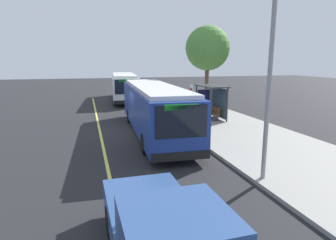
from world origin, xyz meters
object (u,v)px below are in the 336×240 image
(route_sign_post, at_px, (191,100))
(transit_bus_second, at_px, (124,86))
(waiting_bench, at_px, (213,113))
(pickup_truck, at_px, (165,240))
(pedestrian_commuter, at_px, (182,102))
(transit_bus_main, at_px, (154,107))

(route_sign_post, bearing_deg, transit_bus_second, -172.14)
(waiting_bench, distance_m, route_sign_post, 3.79)
(transit_bus_second, xyz_separation_m, pickup_truck, (27.63, -2.73, -0.76))
(pickup_truck, height_order, route_sign_post, route_sign_post)
(waiting_bench, xyz_separation_m, pedestrian_commuter, (-2.54, -1.49, 0.48))
(transit_bus_main, height_order, pickup_truck, transit_bus_main)
(transit_bus_main, height_order, transit_bus_second, same)
(transit_bus_main, distance_m, transit_bus_second, 15.78)
(transit_bus_main, height_order, pedestrian_commuter, transit_bus_main)
(transit_bus_second, distance_m, pickup_truck, 27.77)
(transit_bus_second, xyz_separation_m, pedestrian_commuter, (10.78, 3.27, -0.50))
(transit_bus_second, relative_size, pedestrian_commuter, 6.62)
(route_sign_post, height_order, pedestrian_commuter, route_sign_post)
(waiting_bench, height_order, pedestrian_commuter, pedestrian_commuter)
(transit_bus_main, distance_m, route_sign_post, 2.41)
(transit_bus_main, distance_m, pickup_truck, 12.14)
(transit_bus_second, bearing_deg, pickup_truck, -5.64)
(pickup_truck, bearing_deg, route_sign_post, 157.57)
(transit_bus_main, height_order, route_sign_post, same)
(transit_bus_second, relative_size, waiting_bench, 7.00)
(route_sign_post, relative_size, pedestrian_commuter, 1.66)
(waiting_bench, distance_m, pedestrian_commuter, 2.99)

